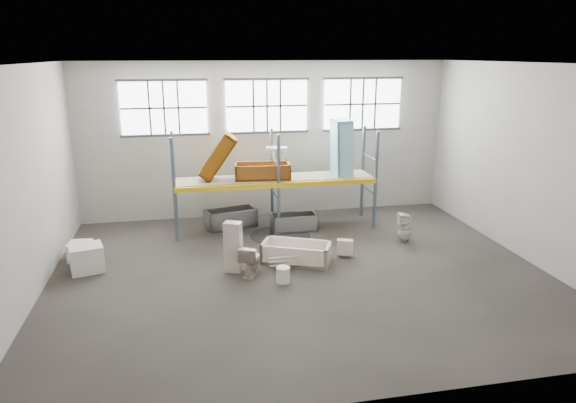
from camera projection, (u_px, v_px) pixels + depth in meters
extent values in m
cube|color=#433E39|center=(300.00, 274.00, 12.77)|extent=(12.00, 10.00, 0.10)
cube|color=silver|center=(301.00, 61.00, 11.36)|extent=(12.00, 10.00, 0.10)
cube|color=#9E9C92|center=(267.00, 140.00, 16.82)|extent=(12.00, 0.10, 5.00)
cube|color=#AAA89E|center=(378.00, 252.00, 7.31)|extent=(12.00, 0.10, 5.00)
cube|color=#ADABA0|center=(23.00, 186.00, 10.93)|extent=(0.10, 10.00, 5.00)
cube|color=#B2B0A5|center=(531.00, 163.00, 13.20)|extent=(0.10, 10.00, 5.00)
cube|color=white|center=(164.00, 108.00, 15.81)|extent=(2.60, 0.04, 1.60)
cube|color=white|center=(267.00, 106.00, 16.41)|extent=(2.60, 0.04, 1.60)
cube|color=white|center=(362.00, 104.00, 17.02)|extent=(2.60, 0.04, 1.60)
cube|color=slate|center=(174.00, 190.00, 14.51)|extent=(0.08, 0.08, 3.00)
cube|color=slate|center=(174.00, 180.00, 15.64)|extent=(0.08, 0.08, 3.00)
cube|color=slate|center=(279.00, 185.00, 15.07)|extent=(0.08, 0.08, 3.00)
cube|color=slate|center=(272.00, 176.00, 16.21)|extent=(0.08, 0.08, 3.00)
cube|color=slate|center=(376.00, 180.00, 15.64)|extent=(0.08, 0.08, 3.00)
cube|color=slate|center=(363.00, 172.00, 16.77)|extent=(0.08, 0.08, 3.00)
cube|color=yellow|center=(279.00, 185.00, 15.07)|extent=(6.00, 0.10, 0.14)
cube|color=yellow|center=(272.00, 176.00, 16.21)|extent=(6.00, 0.10, 0.14)
cube|color=gray|center=(275.00, 178.00, 15.62)|extent=(5.90, 1.10, 0.03)
cylinder|color=black|center=(280.00, 236.00, 15.30)|extent=(1.80, 1.80, 0.00)
cube|color=beige|center=(345.00, 247.00, 13.64)|extent=(0.46, 0.33, 0.40)
imported|color=beige|center=(311.00, 256.00, 13.32)|extent=(0.61, 0.61, 0.16)
imported|color=beige|center=(251.00, 259.00, 12.54)|extent=(0.71, 0.87, 0.78)
cube|color=beige|center=(233.00, 247.00, 12.64)|extent=(0.49, 0.41, 1.28)
imported|color=white|center=(405.00, 227.00, 14.74)|extent=(0.43, 0.42, 0.85)
imported|color=white|center=(277.00, 164.00, 15.13)|extent=(0.75, 0.67, 0.54)
cylinder|color=white|center=(283.00, 275.00, 12.15)|extent=(0.33, 0.33, 0.38)
cube|color=silver|center=(87.00, 258.00, 12.75)|extent=(0.92, 0.84, 0.66)
cube|color=silver|center=(80.00, 251.00, 13.49)|extent=(0.60, 0.60, 0.47)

